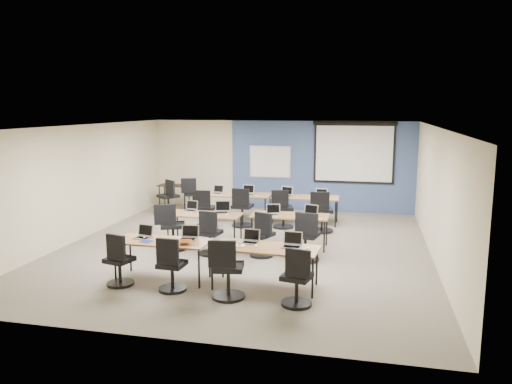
% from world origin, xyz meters
% --- Properties ---
extents(floor, '(8.00, 9.00, 0.02)m').
position_xyz_m(floor, '(0.00, 0.00, 0.00)').
color(floor, '#6B6354').
rests_on(floor, ground).
extents(ceiling, '(8.00, 9.00, 0.02)m').
position_xyz_m(ceiling, '(0.00, 0.00, 2.70)').
color(ceiling, white).
rests_on(ceiling, ground).
extents(wall_back, '(8.00, 0.04, 2.70)m').
position_xyz_m(wall_back, '(0.00, 4.50, 1.35)').
color(wall_back, beige).
rests_on(wall_back, ground).
extents(wall_front, '(8.00, 0.04, 2.70)m').
position_xyz_m(wall_front, '(0.00, -4.50, 1.35)').
color(wall_front, beige).
rests_on(wall_front, ground).
extents(wall_left, '(0.04, 9.00, 2.70)m').
position_xyz_m(wall_left, '(-4.00, 0.00, 1.35)').
color(wall_left, beige).
rests_on(wall_left, ground).
extents(wall_right, '(0.04, 9.00, 2.70)m').
position_xyz_m(wall_right, '(4.00, 0.00, 1.35)').
color(wall_right, beige).
rests_on(wall_right, ground).
extents(blue_accent_panel, '(5.50, 0.04, 2.70)m').
position_xyz_m(blue_accent_panel, '(1.25, 4.47, 1.35)').
color(blue_accent_panel, '#3D5977').
rests_on(blue_accent_panel, wall_back).
extents(whiteboard, '(1.28, 0.03, 0.98)m').
position_xyz_m(whiteboard, '(-0.30, 4.43, 1.45)').
color(whiteboard, silver).
rests_on(whiteboard, wall_back).
extents(projector_screen, '(2.40, 0.10, 1.82)m').
position_xyz_m(projector_screen, '(2.20, 4.41, 1.89)').
color(projector_screen, black).
rests_on(projector_screen, wall_back).
extents(training_table_front_left, '(1.71, 0.71, 0.73)m').
position_xyz_m(training_table_front_left, '(-0.95, -2.28, 0.68)').
color(training_table_front_left, brown).
rests_on(training_table_front_left, floor).
extents(training_table_front_right, '(1.85, 0.77, 0.73)m').
position_xyz_m(training_table_front_right, '(0.94, -2.27, 0.69)').
color(training_table_front_right, brown).
rests_on(training_table_front_right, floor).
extents(training_table_mid_left, '(1.67, 0.70, 0.73)m').
position_xyz_m(training_table_mid_left, '(-0.94, 0.05, 0.68)').
color(training_table_mid_left, '#A47646').
rests_on(training_table_mid_left, floor).
extents(training_table_mid_right, '(1.72, 0.72, 0.73)m').
position_xyz_m(training_table_mid_right, '(0.96, 0.36, 0.68)').
color(training_table_mid_right, '#985C29').
rests_on(training_table_mid_right, floor).
extents(training_table_back_left, '(1.91, 0.79, 0.73)m').
position_xyz_m(training_table_back_left, '(-0.91, 2.70, 0.69)').
color(training_table_back_left, brown).
rests_on(training_table_back_left, floor).
extents(training_table_back_right, '(1.80, 0.75, 0.73)m').
position_xyz_m(training_table_back_right, '(1.00, 2.72, 0.68)').
color(training_table_back_right, brown).
rests_on(training_table_back_right, floor).
extents(laptop_0, '(0.31, 0.26, 0.24)m').
position_xyz_m(laptop_0, '(-1.36, -2.18, 0.79)').
color(laptop_0, '#A5A5AE').
rests_on(laptop_0, training_table_front_left).
extents(mouse_0, '(0.08, 0.11, 0.03)m').
position_xyz_m(mouse_0, '(-1.33, -2.23, 0.74)').
color(mouse_0, white).
rests_on(mouse_0, training_table_front_left).
extents(task_chair_0, '(0.48, 0.48, 0.96)m').
position_xyz_m(task_chair_0, '(-1.57, -2.77, 0.40)').
color(task_chair_0, black).
rests_on(task_chair_0, floor).
extents(laptop_1, '(0.32, 0.27, 0.24)m').
position_xyz_m(laptop_1, '(-0.52, -2.08, 0.79)').
color(laptop_1, '#AEAEB2').
rests_on(laptop_1, training_table_front_left).
extents(mouse_1, '(0.06, 0.10, 0.03)m').
position_xyz_m(mouse_1, '(-0.42, -2.38, 0.74)').
color(mouse_1, white).
rests_on(mouse_1, training_table_front_left).
extents(task_chair_1, '(0.48, 0.48, 0.97)m').
position_xyz_m(task_chair_1, '(-0.57, -2.82, 0.40)').
color(task_chair_1, black).
rests_on(task_chair_1, floor).
extents(laptop_2, '(0.30, 0.26, 0.23)m').
position_xyz_m(laptop_2, '(0.64, -2.06, 0.79)').
color(laptop_2, '#B1B2BC').
rests_on(laptop_2, training_table_front_right).
extents(mouse_2, '(0.07, 0.11, 0.04)m').
position_xyz_m(mouse_2, '(0.78, -2.28, 0.74)').
color(mouse_2, white).
rests_on(mouse_2, training_table_front_right).
extents(task_chair_2, '(0.55, 0.55, 1.03)m').
position_xyz_m(task_chair_2, '(0.44, -2.93, 0.43)').
color(task_chair_2, black).
rests_on(task_chair_2, floor).
extents(laptop_3, '(0.33, 0.28, 0.25)m').
position_xyz_m(laptop_3, '(1.40, -2.16, 0.79)').
color(laptop_3, silver).
rests_on(laptop_3, training_table_front_right).
extents(mouse_3, '(0.06, 0.10, 0.04)m').
position_xyz_m(mouse_3, '(1.68, -2.22, 0.74)').
color(mouse_3, white).
rests_on(mouse_3, training_table_front_right).
extents(task_chair_3, '(0.49, 0.49, 0.98)m').
position_xyz_m(task_chair_3, '(1.61, -2.99, 0.40)').
color(task_chair_3, black).
rests_on(task_chair_3, floor).
extents(laptop_4, '(0.30, 0.26, 0.23)m').
position_xyz_m(laptop_4, '(-1.36, 0.31, 0.79)').
color(laptop_4, silver).
rests_on(laptop_4, training_table_mid_left).
extents(mouse_4, '(0.06, 0.09, 0.03)m').
position_xyz_m(mouse_4, '(-1.26, 0.02, 0.74)').
color(mouse_4, white).
rests_on(mouse_4, training_table_mid_left).
extents(task_chair_4, '(0.60, 0.58, 1.05)m').
position_xyz_m(task_chair_4, '(-1.53, -0.48, 0.44)').
color(task_chair_4, black).
rests_on(task_chair_4, floor).
extents(laptop_5, '(0.35, 0.30, 0.26)m').
position_xyz_m(laptop_5, '(-0.60, 0.26, 0.80)').
color(laptop_5, '#A9A9B2').
rests_on(laptop_5, training_table_mid_left).
extents(mouse_5, '(0.09, 0.11, 0.04)m').
position_xyz_m(mouse_5, '(-0.41, 0.07, 0.74)').
color(mouse_5, white).
rests_on(mouse_5, training_table_mid_left).
extents(task_chair_5, '(0.50, 0.50, 0.98)m').
position_xyz_m(task_chair_5, '(-0.59, -0.65, 0.40)').
color(task_chair_5, black).
rests_on(task_chair_5, floor).
extents(laptop_6, '(0.31, 0.27, 0.24)m').
position_xyz_m(laptop_6, '(0.58, 0.27, 0.79)').
color(laptop_6, '#AEAEAE').
rests_on(laptop_6, training_table_mid_right).
extents(mouse_6, '(0.07, 0.10, 0.03)m').
position_xyz_m(mouse_6, '(0.69, 0.12, 0.74)').
color(mouse_6, white).
rests_on(mouse_6, training_table_mid_right).
extents(task_chair_6, '(0.52, 0.49, 0.98)m').
position_xyz_m(task_chair_6, '(0.52, -0.54, 0.40)').
color(task_chair_6, black).
rests_on(task_chair_6, floor).
extents(laptop_7, '(0.33, 0.28, 0.25)m').
position_xyz_m(laptop_7, '(1.42, 0.35, 0.79)').
color(laptop_7, '#B6B6BF').
rests_on(laptop_7, training_table_mid_right).
extents(mouse_7, '(0.09, 0.11, 0.03)m').
position_xyz_m(mouse_7, '(1.67, 0.06, 0.74)').
color(mouse_7, white).
rests_on(mouse_7, training_table_mid_right).
extents(task_chair_7, '(0.57, 0.57, 1.05)m').
position_xyz_m(task_chair_7, '(1.44, -0.64, 0.44)').
color(task_chair_7, black).
rests_on(task_chair_7, floor).
extents(laptop_8, '(0.30, 0.26, 0.23)m').
position_xyz_m(laptop_8, '(-1.43, 2.66, 0.79)').
color(laptop_8, '#ABABAD').
rests_on(laptop_8, training_table_back_left).
extents(mouse_8, '(0.09, 0.11, 0.03)m').
position_xyz_m(mouse_8, '(-1.28, 2.45, 0.74)').
color(mouse_8, white).
rests_on(mouse_8, training_table_back_left).
extents(task_chair_8, '(0.52, 0.52, 1.00)m').
position_xyz_m(task_chair_8, '(-1.49, 1.71, 0.41)').
color(task_chair_8, black).
rests_on(task_chair_8, floor).
extents(laptop_9, '(0.34, 0.29, 0.26)m').
position_xyz_m(laptop_9, '(-0.59, 2.73, 0.79)').
color(laptop_9, '#B3B3BB').
rests_on(laptop_9, training_table_back_left).
extents(mouse_9, '(0.07, 0.10, 0.03)m').
position_xyz_m(mouse_9, '(-0.31, 2.53, 0.74)').
color(mouse_9, white).
rests_on(mouse_9, training_table_back_left).
extents(task_chair_9, '(0.57, 0.57, 1.04)m').
position_xyz_m(task_chair_9, '(-0.56, 1.97, 0.43)').
color(task_chair_9, black).
rests_on(task_chair_9, floor).
extents(laptop_10, '(0.33, 0.28, 0.25)m').
position_xyz_m(laptop_10, '(0.49, 2.73, 0.79)').
color(laptop_10, silver).
rests_on(laptop_10, training_table_back_right).
extents(mouse_10, '(0.08, 0.10, 0.03)m').
position_xyz_m(mouse_10, '(0.80, 2.55, 0.74)').
color(mouse_10, white).
rests_on(mouse_10, training_table_back_right).
extents(task_chair_10, '(0.55, 0.54, 1.02)m').
position_xyz_m(task_chair_10, '(0.50, 2.05, 0.42)').
color(task_chair_10, black).
rests_on(task_chair_10, floor).
extents(laptop_11, '(0.31, 0.27, 0.24)m').
position_xyz_m(laptop_11, '(1.44, 2.64, 0.79)').
color(laptop_11, '#B9B9BE').
rests_on(laptop_11, training_table_back_right).
extents(mouse_11, '(0.08, 0.10, 0.03)m').
position_xyz_m(mouse_11, '(1.65, 2.47, 0.74)').
color(mouse_11, white).
rests_on(mouse_11, training_table_back_right).
extents(task_chair_11, '(0.58, 0.58, 1.05)m').
position_xyz_m(task_chair_11, '(1.53, 1.85, 0.44)').
color(task_chair_11, black).
rests_on(task_chair_11, floor).
extents(blue_mousepad, '(0.25, 0.22, 0.01)m').
position_xyz_m(blue_mousepad, '(-1.21, -2.40, 0.73)').
color(blue_mousepad, navy).
rests_on(blue_mousepad, training_table_front_left).
extents(snack_bowl, '(0.33, 0.33, 0.07)m').
position_xyz_m(snack_bowl, '(-0.48, -2.40, 0.76)').
color(snack_bowl, brown).
rests_on(snack_bowl, training_table_front_left).
extents(snack_plate, '(0.19, 0.19, 0.01)m').
position_xyz_m(snack_plate, '(0.51, -2.32, 0.74)').
color(snack_plate, white).
rests_on(snack_plate, training_table_front_right).
extents(coffee_cup, '(0.08, 0.08, 0.06)m').
position_xyz_m(coffee_cup, '(0.51, -2.34, 0.77)').
color(coffee_cup, white).
rests_on(coffee_cup, snack_plate).
extents(utility_table, '(0.93, 0.52, 0.75)m').
position_xyz_m(utility_table, '(-3.17, 3.75, 0.66)').
color(utility_table, black).
rests_on(utility_table, floor).
extents(spare_chair_a, '(0.56, 0.55, 1.03)m').
position_xyz_m(spare_chair_a, '(-2.50, 3.52, 0.43)').
color(spare_chair_a, black).
rests_on(spare_chair_a, floor).
extents(spare_chair_b, '(0.66, 0.57, 1.04)m').
position_xyz_m(spare_chair_b, '(-3.00, 2.92, 0.43)').
color(spare_chair_b, black).
rests_on(spare_chair_b, floor).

